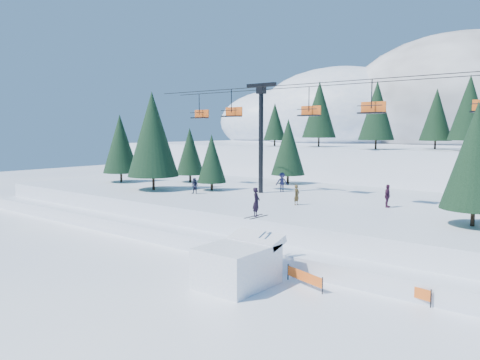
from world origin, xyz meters
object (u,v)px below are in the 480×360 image
Objects in this scene: jump_kicker at (238,263)px; banner_far at (404,289)px; chairlift at (364,119)px; banner_near at (304,277)px.

jump_kicker is 1.87× the size of banner_far.
chairlift reaches higher than banner_near.
chairlift is at bearing 91.10° from jump_kicker.
jump_kicker is 0.11× the size of chairlift.
chairlift is at bearing 122.27° from banner_far.
jump_kicker reaches higher than banner_far.
banner_near is (3.26, -14.34, -8.78)m from chairlift.
banner_near is at bearing 34.77° from jump_kicker.
chairlift is at bearing 102.82° from banner_near.
chairlift is 16.36× the size of banner_far.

